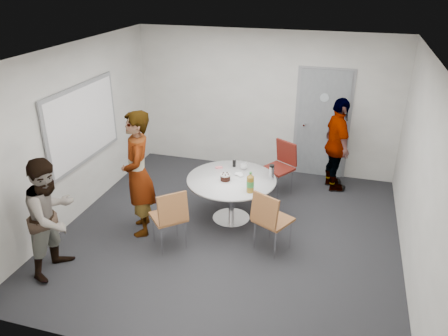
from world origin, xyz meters
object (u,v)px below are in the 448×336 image
(person_right, at_px, (337,145))
(door, at_px, (322,124))
(chair_near_left, at_px, (170,214))
(person_left, at_px, (52,216))
(whiteboard, at_px, (83,124))
(chair_far, at_px, (282,162))
(person_main, at_px, (138,174))
(table, at_px, (233,184))
(chair_near_right, at_px, (269,217))

(person_right, bearing_deg, door, 10.67)
(chair_near_left, relative_size, person_left, 0.58)
(door, relative_size, person_left, 1.31)
(whiteboard, relative_size, chair_far, 1.99)
(person_left, bearing_deg, door, -32.71)
(person_main, bearing_deg, table, 92.79)
(whiteboard, xyz_separation_m, person_right, (3.88, 1.75, -0.60))
(chair_far, distance_m, person_right, 1.03)
(door, bearing_deg, chair_near_right, -98.85)
(whiteboard, bearing_deg, door, 32.66)
(person_left, height_order, person_right, person_right)
(chair_near_right, height_order, person_right, person_right)
(whiteboard, relative_size, person_main, 0.99)
(table, height_order, person_main, person_main)
(person_main, relative_size, person_left, 1.19)
(table, xyz_separation_m, person_main, (-1.25, -0.69, 0.33))
(whiteboard, bearing_deg, chair_far, 24.06)
(table, distance_m, chair_far, 1.28)
(chair_far, height_order, person_main, person_main)
(table, height_order, chair_near_left, table)
(person_main, bearing_deg, person_right, 103.61)
(door, height_order, person_left, door)
(person_main, bearing_deg, chair_near_right, 63.70)
(chair_near_right, bearing_deg, chair_near_left, -140.00)
(table, xyz_separation_m, person_left, (-1.90, -1.86, 0.18))
(chair_far, xyz_separation_m, person_right, (0.90, 0.42, 0.27))
(chair_far, bearing_deg, person_main, 76.57)
(door, height_order, person_right, door)
(whiteboard, distance_m, chair_far, 3.38)
(chair_near_right, distance_m, chair_far, 1.85)
(table, bearing_deg, door, 61.31)
(table, height_order, person_left, person_left)
(person_left, distance_m, person_right, 4.80)
(whiteboard, xyz_separation_m, person_main, (1.16, -0.50, -0.49))
(person_main, bearing_deg, chair_far, 109.19)
(door, bearing_deg, person_main, -130.78)
(chair_near_left, bearing_deg, whiteboard, 112.16)
(person_main, xyz_separation_m, person_right, (2.73, 2.25, -0.11))
(chair_near_left, relative_size, person_right, 0.55)
(whiteboard, xyz_separation_m, chair_far, (2.98, 1.33, -0.86))
(chair_near_right, height_order, person_left, person_left)
(door, height_order, whiteboard, door)
(door, bearing_deg, whiteboard, -147.34)
(whiteboard, xyz_separation_m, person_left, (0.51, -1.67, -0.64))
(whiteboard, bearing_deg, chair_near_left, -24.99)
(person_right, bearing_deg, person_left, 114.68)
(chair_near_right, bearing_deg, person_left, -129.52)
(chair_near_right, bearing_deg, person_main, -153.71)
(whiteboard, bearing_deg, person_main, -23.40)
(chair_far, relative_size, person_left, 0.59)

